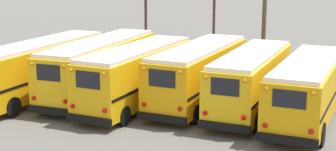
{
  "coord_description": "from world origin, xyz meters",
  "views": [
    {
      "loc": [
        10.71,
        -24.57,
        7.73
      ],
      "look_at": [
        0.0,
        0.31,
        1.63
      ],
      "focal_mm": 55.0,
      "sensor_mm": 36.0,
      "label": 1
    }
  ],
  "objects_px": {
    "school_bus_0": "(41,67)",
    "school_bus_2": "(137,74)",
    "school_bus_1": "(100,66)",
    "utility_pole": "(265,9)",
    "school_bus_4": "(251,79)",
    "school_bus_3": "(199,73)",
    "school_bus_5": "(308,88)"
  },
  "relations": [
    {
      "from": "school_bus_0",
      "to": "school_bus_3",
      "type": "distance_m",
      "value": 9.12
    },
    {
      "from": "school_bus_2",
      "to": "school_bus_4",
      "type": "distance_m",
      "value": 6.07
    },
    {
      "from": "school_bus_1",
      "to": "school_bus_3",
      "type": "relative_size",
      "value": 1.12
    },
    {
      "from": "school_bus_2",
      "to": "school_bus_0",
      "type": "bearing_deg",
      "value": -174.75
    },
    {
      "from": "school_bus_2",
      "to": "school_bus_4",
      "type": "xyz_separation_m",
      "value": [
        5.91,
        1.38,
        -0.04
      ]
    },
    {
      "from": "school_bus_3",
      "to": "school_bus_4",
      "type": "distance_m",
      "value": 2.96
    },
    {
      "from": "school_bus_1",
      "to": "school_bus_2",
      "type": "distance_m",
      "value": 3.16
    },
    {
      "from": "school_bus_0",
      "to": "school_bus_4",
      "type": "relative_size",
      "value": 1.12
    },
    {
      "from": "school_bus_2",
      "to": "school_bus_4",
      "type": "bearing_deg",
      "value": 13.15
    },
    {
      "from": "school_bus_0",
      "to": "utility_pole",
      "type": "bearing_deg",
      "value": 47.19
    },
    {
      "from": "school_bus_0",
      "to": "school_bus_1",
      "type": "xyz_separation_m",
      "value": [
        2.95,
        1.67,
        0.0
      ]
    },
    {
      "from": "school_bus_3",
      "to": "school_bus_5",
      "type": "height_order",
      "value": "school_bus_3"
    },
    {
      "from": "school_bus_2",
      "to": "school_bus_5",
      "type": "distance_m",
      "value": 8.9
    },
    {
      "from": "school_bus_0",
      "to": "utility_pole",
      "type": "relative_size",
      "value": 1.22
    },
    {
      "from": "school_bus_0",
      "to": "school_bus_2",
      "type": "height_order",
      "value": "school_bus_2"
    },
    {
      "from": "school_bus_4",
      "to": "school_bus_0",
      "type": "bearing_deg",
      "value": -170.76
    },
    {
      "from": "school_bus_0",
      "to": "school_bus_2",
      "type": "distance_m",
      "value": 5.93
    },
    {
      "from": "school_bus_0",
      "to": "school_bus_2",
      "type": "relative_size",
      "value": 1.1
    },
    {
      "from": "school_bus_5",
      "to": "utility_pole",
      "type": "bearing_deg",
      "value": 114.78
    },
    {
      "from": "school_bus_4",
      "to": "school_bus_5",
      "type": "distance_m",
      "value": 3.0
    },
    {
      "from": "school_bus_3",
      "to": "school_bus_0",
      "type": "bearing_deg",
      "value": -166.22
    },
    {
      "from": "school_bus_0",
      "to": "school_bus_4",
      "type": "xyz_separation_m",
      "value": [
        11.81,
        1.92,
        -0.05
      ]
    },
    {
      "from": "school_bus_1",
      "to": "school_bus_5",
      "type": "distance_m",
      "value": 11.81
    },
    {
      "from": "school_bus_0",
      "to": "school_bus_3",
      "type": "bearing_deg",
      "value": 13.78
    },
    {
      "from": "school_bus_1",
      "to": "utility_pole",
      "type": "bearing_deg",
      "value": 52.13
    },
    {
      "from": "school_bus_0",
      "to": "school_bus_1",
      "type": "distance_m",
      "value": 3.39
    },
    {
      "from": "school_bus_2",
      "to": "school_bus_5",
      "type": "height_order",
      "value": "school_bus_2"
    },
    {
      "from": "school_bus_0",
      "to": "school_bus_3",
      "type": "xyz_separation_m",
      "value": [
        8.86,
        2.17,
        -0.0
      ]
    },
    {
      "from": "school_bus_1",
      "to": "utility_pole",
      "type": "xyz_separation_m",
      "value": [
        7.34,
        9.44,
        2.73
      ]
    },
    {
      "from": "school_bus_3",
      "to": "utility_pole",
      "type": "height_order",
      "value": "utility_pole"
    },
    {
      "from": "school_bus_1",
      "to": "school_bus_3",
      "type": "bearing_deg",
      "value": 4.83
    },
    {
      "from": "school_bus_0",
      "to": "school_bus_1",
      "type": "height_order",
      "value": "school_bus_1"
    }
  ]
}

